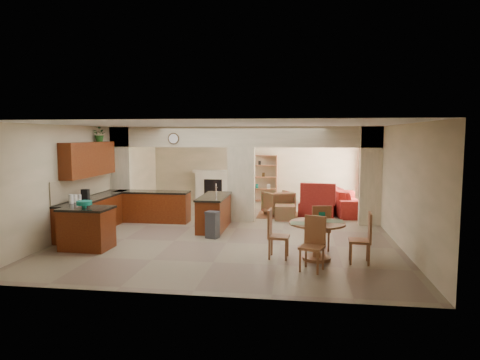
# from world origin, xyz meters

# --- Properties ---
(floor) EXTENTS (10.00, 10.00, 0.00)m
(floor) POSITION_xyz_m (0.00, 0.00, 0.00)
(floor) COLOR #7A6D54
(floor) RESTS_ON ground
(ceiling) EXTENTS (10.00, 10.00, 0.00)m
(ceiling) POSITION_xyz_m (0.00, 0.00, 2.80)
(ceiling) COLOR white
(ceiling) RESTS_ON wall_back
(wall_back) EXTENTS (8.00, 0.00, 8.00)m
(wall_back) POSITION_xyz_m (0.00, 5.00, 1.40)
(wall_back) COLOR beige
(wall_back) RESTS_ON floor
(wall_front) EXTENTS (8.00, 0.00, 8.00)m
(wall_front) POSITION_xyz_m (0.00, -5.00, 1.40)
(wall_front) COLOR beige
(wall_front) RESTS_ON floor
(wall_left) EXTENTS (0.00, 10.00, 10.00)m
(wall_left) POSITION_xyz_m (-4.00, 0.00, 1.40)
(wall_left) COLOR beige
(wall_left) RESTS_ON floor
(wall_right) EXTENTS (0.00, 10.00, 10.00)m
(wall_right) POSITION_xyz_m (4.00, 0.00, 1.40)
(wall_right) COLOR beige
(wall_right) RESTS_ON floor
(partition_left_pier) EXTENTS (0.60, 0.25, 2.80)m
(partition_left_pier) POSITION_xyz_m (-3.70, 1.00, 1.40)
(partition_left_pier) COLOR beige
(partition_left_pier) RESTS_ON floor
(partition_center_pier) EXTENTS (0.80, 0.25, 2.20)m
(partition_center_pier) POSITION_xyz_m (0.00, 1.00, 1.10)
(partition_center_pier) COLOR beige
(partition_center_pier) RESTS_ON floor
(partition_right_pier) EXTENTS (0.60, 0.25, 2.80)m
(partition_right_pier) POSITION_xyz_m (3.70, 1.00, 1.40)
(partition_right_pier) COLOR beige
(partition_right_pier) RESTS_ON floor
(partition_header) EXTENTS (8.00, 0.25, 0.60)m
(partition_header) POSITION_xyz_m (0.00, 1.00, 2.50)
(partition_header) COLOR beige
(partition_header) RESTS_ON partition_center_pier
(kitchen_counter) EXTENTS (2.52, 3.29, 1.48)m
(kitchen_counter) POSITION_xyz_m (-3.26, -0.25, 0.46)
(kitchen_counter) COLOR #400E07
(kitchen_counter) RESTS_ON floor
(upper_cabinets) EXTENTS (0.35, 2.40, 0.90)m
(upper_cabinets) POSITION_xyz_m (-3.82, -0.80, 1.92)
(upper_cabinets) COLOR #400E07
(upper_cabinets) RESTS_ON wall_left
(peninsula) EXTENTS (0.70, 1.85, 0.91)m
(peninsula) POSITION_xyz_m (-0.60, -0.11, 0.46)
(peninsula) COLOR #400E07
(peninsula) RESTS_ON floor
(wall_clock) EXTENTS (0.34, 0.03, 0.34)m
(wall_clock) POSITION_xyz_m (-2.00, 0.85, 2.45)
(wall_clock) COLOR #493318
(wall_clock) RESTS_ON partition_header
(rug) EXTENTS (1.60, 1.30, 0.01)m
(rug) POSITION_xyz_m (1.20, 2.10, 0.01)
(rug) COLOR brown
(rug) RESTS_ON floor
(fireplace) EXTENTS (1.60, 0.35, 1.20)m
(fireplace) POSITION_xyz_m (-1.60, 4.83, 0.61)
(fireplace) COLOR silver
(fireplace) RESTS_ON floor
(shelving_unit) EXTENTS (1.00, 0.32, 1.80)m
(shelving_unit) POSITION_xyz_m (0.35, 4.82, 0.90)
(shelving_unit) COLOR #975D34
(shelving_unit) RESTS_ON floor
(window_a) EXTENTS (0.02, 0.90, 1.90)m
(window_a) POSITION_xyz_m (3.97, 2.30, 1.20)
(window_a) COLOR white
(window_a) RESTS_ON wall_right
(window_b) EXTENTS (0.02, 0.90, 1.90)m
(window_b) POSITION_xyz_m (3.97, 4.00, 1.20)
(window_b) COLOR white
(window_b) RESTS_ON wall_right
(glazed_door) EXTENTS (0.02, 0.70, 2.10)m
(glazed_door) POSITION_xyz_m (3.97, 3.15, 1.05)
(glazed_door) COLOR white
(glazed_door) RESTS_ON wall_right
(drape_a_left) EXTENTS (0.10, 0.28, 2.30)m
(drape_a_left) POSITION_xyz_m (3.93, 1.70, 1.20)
(drape_a_left) COLOR #3B1C17
(drape_a_left) RESTS_ON wall_right
(drape_a_right) EXTENTS (0.10, 0.28, 2.30)m
(drape_a_right) POSITION_xyz_m (3.93, 2.90, 1.20)
(drape_a_right) COLOR #3B1C17
(drape_a_right) RESTS_ON wall_right
(drape_b_left) EXTENTS (0.10, 0.28, 2.30)m
(drape_b_left) POSITION_xyz_m (3.93, 3.40, 1.20)
(drape_b_left) COLOR #3B1C17
(drape_b_left) RESTS_ON wall_right
(drape_b_right) EXTENTS (0.10, 0.28, 2.30)m
(drape_b_right) POSITION_xyz_m (3.93, 4.60, 1.20)
(drape_b_right) COLOR #3B1C17
(drape_b_right) RESTS_ON wall_right
(ceiling_fan) EXTENTS (1.00, 1.00, 0.10)m
(ceiling_fan) POSITION_xyz_m (1.50, 3.00, 2.56)
(ceiling_fan) COLOR white
(ceiling_fan) RESTS_ON ceiling
(kitchen_island) EXTENTS (1.12, 0.81, 0.95)m
(kitchen_island) POSITION_xyz_m (-3.01, -2.58, 0.48)
(kitchen_island) COLOR #400E07
(kitchen_island) RESTS_ON floor
(teal_bowl) EXTENTS (0.34, 0.34, 0.16)m
(teal_bowl) POSITION_xyz_m (-3.02, -2.65, 1.03)
(teal_bowl) COLOR #138670
(teal_bowl) RESTS_ON kitchen_island
(trash_can) EXTENTS (0.35, 0.32, 0.62)m
(trash_can) POSITION_xyz_m (-0.43, -1.18, 0.31)
(trash_can) COLOR #313234
(trash_can) RESTS_ON floor
(dining_table) EXTENTS (1.14, 1.14, 0.78)m
(dining_table) POSITION_xyz_m (2.07, -2.72, 0.52)
(dining_table) COLOR #975D34
(dining_table) RESTS_ON floor
(fruit_bowl) EXTENTS (0.28, 0.28, 0.15)m
(fruit_bowl) POSITION_xyz_m (2.03, -2.78, 0.86)
(fruit_bowl) COLOR #78B627
(fruit_bowl) RESTS_ON dining_table
(sofa) EXTENTS (2.92, 1.48, 0.82)m
(sofa) POSITION_xyz_m (3.30, 2.96, 0.41)
(sofa) COLOR maroon
(sofa) RESTS_ON floor
(chaise) EXTENTS (1.20, 1.04, 0.43)m
(chaise) POSITION_xyz_m (2.28, 2.16, 0.22)
(chaise) COLOR maroon
(chaise) RESTS_ON floor
(armchair) EXTENTS (1.15, 1.16, 0.78)m
(armchair) POSITION_xyz_m (1.04, 2.14, 0.39)
(armchair) COLOR maroon
(armchair) RESTS_ON floor
(ottoman) EXTENTS (0.62, 0.62, 0.44)m
(ottoman) POSITION_xyz_m (1.29, 1.39, 0.22)
(ottoman) COLOR maroon
(ottoman) RESTS_ON floor
(plant) EXTENTS (0.47, 0.44, 0.42)m
(plant) POSITION_xyz_m (-3.82, -0.12, 2.58)
(plant) COLOR #155016
(plant) RESTS_ON upper_cabinets
(chair_north) EXTENTS (0.49, 0.49, 1.02)m
(chair_north) POSITION_xyz_m (2.17, -2.02, 0.55)
(chair_north) COLOR #975D34
(chair_north) RESTS_ON floor
(chair_east) EXTENTS (0.45, 0.45, 1.02)m
(chair_east) POSITION_xyz_m (2.99, -2.85, 0.55)
(chair_east) COLOR #975D34
(chair_east) RESTS_ON floor
(chair_south) EXTENTS (0.54, 0.54, 1.02)m
(chair_south) POSITION_xyz_m (1.97, -3.39, 0.55)
(chair_south) COLOR #975D34
(chair_south) RESTS_ON floor
(chair_west) EXTENTS (0.45, 0.45, 1.02)m
(chair_west) POSITION_xyz_m (1.20, -2.70, 0.55)
(chair_west) COLOR #975D34
(chair_west) RESTS_ON floor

